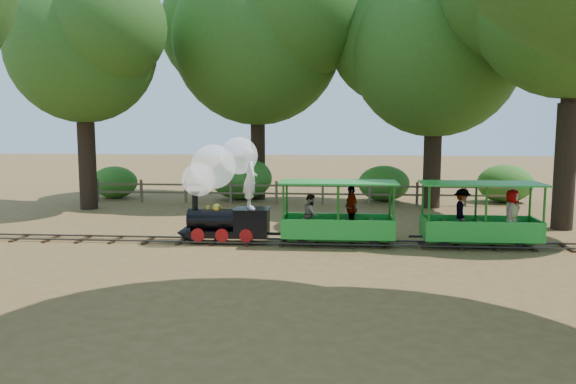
# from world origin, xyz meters

# --- Properties ---
(ground) EXTENTS (90.00, 90.00, 0.00)m
(ground) POSITION_xyz_m (0.00, 0.00, 0.00)
(ground) COLOR olive
(ground) RESTS_ON ground
(track) EXTENTS (22.00, 1.00, 0.10)m
(track) POSITION_xyz_m (0.00, 0.00, 0.07)
(track) COLOR #3F3D3A
(track) RESTS_ON ground
(locomotive) EXTENTS (2.75, 1.30, 3.16)m
(locomotive) POSITION_xyz_m (-1.79, 0.07, 1.78)
(locomotive) COLOR black
(locomotive) RESTS_ON ground
(carriage_front) EXTENTS (3.34, 1.43, 1.73)m
(carriage_front) POSITION_xyz_m (1.55, 0.03, 0.78)
(carriage_front) COLOR green
(carriage_front) RESTS_ON track
(carriage_rear) EXTENTS (3.34, 1.36, 1.73)m
(carriage_rear) POSITION_xyz_m (5.62, 0.01, 0.82)
(carriage_rear) COLOR green
(carriage_rear) RESTS_ON track
(oak_nw) EXTENTS (7.26, 6.39, 9.29)m
(oak_nw) POSITION_xyz_m (-8.53, 6.08, 6.67)
(oak_nw) COLOR #2D2116
(oak_nw) RESTS_ON ground
(oak_nc) EXTENTS (9.46, 8.33, 10.95)m
(oak_nc) POSITION_xyz_m (-2.04, 9.60, 7.56)
(oak_nc) COLOR #2D2116
(oak_nc) RESTS_ON ground
(oak_ne) EXTENTS (8.54, 7.51, 9.74)m
(oak_ne) POSITION_xyz_m (5.47, 7.59, 6.68)
(oak_ne) COLOR #2D2116
(oak_ne) RESTS_ON ground
(fence) EXTENTS (18.10, 0.10, 1.00)m
(fence) POSITION_xyz_m (0.00, 8.00, 0.58)
(fence) COLOR brown
(fence) RESTS_ON ground
(shrub_west) EXTENTS (2.14, 1.65, 1.48)m
(shrub_west) POSITION_xyz_m (-8.73, 9.30, 0.74)
(shrub_west) COLOR #2D6B1E
(shrub_west) RESTS_ON ground
(shrub_mid_w) EXTENTS (2.85, 2.19, 1.98)m
(shrub_mid_w) POSITION_xyz_m (-2.76, 9.30, 0.99)
(shrub_mid_w) COLOR #2D6B1E
(shrub_mid_w) RESTS_ON ground
(shrub_mid_e) EXTENTS (2.30, 1.77, 1.59)m
(shrub_mid_e) POSITION_xyz_m (3.71, 9.30, 0.79)
(shrub_mid_e) COLOR #2D6B1E
(shrub_mid_e) RESTS_ON ground
(shrub_east) EXTENTS (2.42, 1.87, 1.68)m
(shrub_east) POSITION_xyz_m (9.00, 9.30, 0.84)
(shrub_east) COLOR #2D6B1E
(shrub_east) RESTS_ON ground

